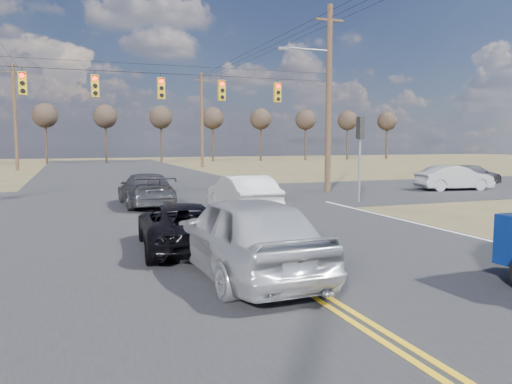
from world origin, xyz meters
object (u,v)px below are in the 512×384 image
object	(u,v)px
white_car_queue	(243,195)
dgrey_car_queue	(146,190)
silver_suv	(245,235)
black_suv	(181,226)
cross_car_east_far	(472,174)
cross_car_east_near	(454,178)

from	to	relation	value
white_car_queue	dgrey_car_queue	bearing A→B (deg)	-50.10
silver_suv	dgrey_car_queue	size ratio (longest dim) A/B	1.04
dgrey_car_queue	white_car_queue	bearing A→B (deg)	128.89
black_suv	white_car_queue	world-z (taller)	white_car_queue
black_suv	dgrey_car_queue	size ratio (longest dim) A/B	0.89
silver_suv	dgrey_car_queue	bearing A→B (deg)	-91.06
black_suv	cross_car_east_far	world-z (taller)	cross_car_east_far
cross_car_east_far	white_car_queue	bearing A→B (deg)	110.52
silver_suv	cross_car_east_near	distance (m)	21.55
white_car_queue	cross_car_east_near	size ratio (longest dim) A/B	1.08
black_suv	silver_suv	bearing A→B (deg)	107.24
silver_suv	cross_car_east_near	xyz separation A→B (m)	(17.12, 13.10, -0.16)
dgrey_car_queue	cross_car_east_far	xyz separation A→B (m)	(21.74, 4.09, -0.10)
silver_suv	cross_car_east_far	size ratio (longest dim) A/B	1.20
black_suv	cross_car_east_near	world-z (taller)	cross_car_east_near
black_suv	white_car_queue	distance (m)	6.31
silver_suv	black_suv	bearing A→B (deg)	-79.73
cross_car_east_far	silver_suv	bearing A→B (deg)	124.69
silver_suv	cross_car_east_near	size ratio (longest dim) A/B	1.19
dgrey_car_queue	cross_car_east_near	bearing A→B (deg)	-177.17
black_suv	cross_car_east_far	bearing A→B (deg)	-144.96
silver_suv	cross_car_east_near	world-z (taller)	silver_suv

